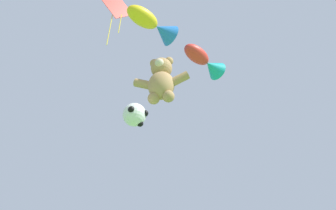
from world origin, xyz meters
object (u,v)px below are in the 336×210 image
object	(u,v)px
teddy_bear_kite	(161,80)
fish_kite_goldfin	(153,24)
soccer_ball_kite	(135,115)
diamond_kite	(117,9)
fish_kite_crimson	(205,61)

from	to	relation	value
teddy_bear_kite	fish_kite_goldfin	xyz separation A→B (m)	(-0.11, -0.97, 2.02)
teddy_bear_kite	soccer_ball_kite	size ratio (longest dim) A/B	2.39
soccer_ball_kite	diamond_kite	world-z (taller)	diamond_kite
teddy_bear_kite	fish_kite_crimson	distance (m)	3.10
soccer_ball_kite	diamond_kite	bearing A→B (deg)	-156.53
teddy_bear_kite	diamond_kite	world-z (taller)	diamond_kite
teddy_bear_kite	soccer_ball_kite	distance (m)	1.82
soccer_ball_kite	fish_kite_goldfin	bearing A→B (deg)	-47.21
soccer_ball_kite	fish_kite_goldfin	distance (m)	3.77
fish_kite_crimson	fish_kite_goldfin	world-z (taller)	fish_kite_crimson
fish_kite_crimson	fish_kite_goldfin	bearing A→B (deg)	-123.05
teddy_bear_kite	fish_kite_goldfin	distance (m)	2.24
teddy_bear_kite	diamond_kite	xyz separation A→B (m)	(-1.86, -0.57, 3.96)
soccer_ball_kite	diamond_kite	distance (m)	5.65
teddy_bear_kite	diamond_kite	distance (m)	4.41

